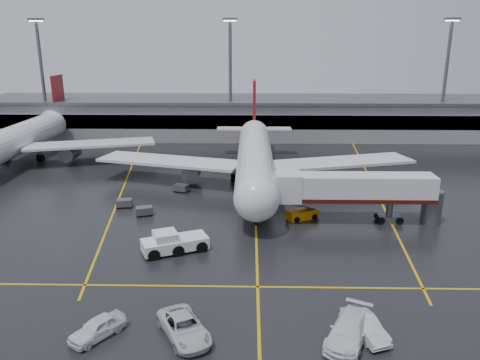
{
  "coord_description": "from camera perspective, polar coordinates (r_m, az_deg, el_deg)",
  "views": [
    {
      "loc": [
        -0.76,
        -59.69,
        21.08
      ],
      "look_at": [
        -2.0,
        -2.0,
        4.0
      ],
      "focal_mm": 35.44,
      "sensor_mm": 36.0,
      "label": 1
    }
  ],
  "objects": [
    {
      "name": "second_airliner",
      "position": [
        92.79,
        -25.26,
        4.43
      ],
      "size": [
        48.8,
        45.6,
        14.1
      ],
      "color": "silver",
      "rests_on": "ground"
    },
    {
      "name": "light_mast_right",
      "position": [
        109.76,
        23.55,
        11.71
      ],
      "size": [
        3.0,
        1.2,
        25.45
      ],
      "color": "#595B60",
      "rests_on": "ground"
    },
    {
      "name": "terminal",
      "position": [
        108.92,
        1.63,
        7.63
      ],
      "size": [
        122.0,
        19.0,
        8.6
      ],
      "color": "gray",
      "rests_on": "ground"
    },
    {
      "name": "light_mast_left",
      "position": [
        111.1,
        -22.75,
        11.84
      ],
      "size": [
        3.0,
        1.2,
        25.45
      ],
      "color": "#595B60",
      "rests_on": "ground"
    },
    {
      "name": "apron_line_right",
      "position": [
        75.19,
        15.63,
        -0.41
      ],
      "size": [
        7.57,
        69.64,
        0.02
      ],
      "primitive_type": "cube",
      "rotation": [
        0.0,
        0.0,
        -0.1
      ],
      "color": "gold",
      "rests_on": "ground"
    },
    {
      "name": "baggage_cart_b",
      "position": [
        63.88,
        -13.76,
        -2.68
      ],
      "size": [
        2.16,
        1.55,
        1.12
      ],
      "color": "#595B60",
      "rests_on": "ground"
    },
    {
      "name": "jet_bridge",
      "position": [
        57.76,
        13.81,
        -1.28
      ],
      "size": [
        19.9,
        3.4,
        6.05
      ],
      "color": "silver",
      "rests_on": "ground"
    },
    {
      "name": "main_airliner",
      "position": [
        71.42,
        1.81,
        2.82
      ],
      "size": [
        48.8,
        45.6,
        14.1
      ],
      "color": "silver",
      "rests_on": "ground"
    },
    {
      "name": "belt_loader",
      "position": [
        58.71,
        7.53,
        -4.09
      ],
      "size": [
        4.06,
        3.0,
        2.37
      ],
      "color": "orange",
      "rests_on": "ground"
    },
    {
      "name": "apron_line_left",
      "position": [
        75.31,
        -13.62,
        -0.24
      ],
      "size": [
        9.99,
        69.35,
        0.02
      ],
      "primitive_type": "cube",
      "rotation": [
        0.0,
        0.0,
        0.14
      ],
      "color": "gold",
      "rests_on": "ground"
    },
    {
      "name": "apron_line_stop",
      "position": [
        43.19,
        2.13,
        -12.72
      ],
      "size": [
        60.0,
        0.25,
        0.02
      ],
      "primitive_type": "cube",
      "color": "gold",
      "rests_on": "ground"
    },
    {
      "name": "service_van_d",
      "position": [
        37.96,
        -16.8,
        -16.67
      ],
      "size": [
        4.08,
        4.64,
        1.51
      ],
      "primitive_type": "imported",
      "rotation": [
        0.0,
        0.0,
        -0.64
      ],
      "color": "white",
      "rests_on": "ground"
    },
    {
      "name": "baggage_cart_c",
      "position": [
        68.87,
        -7.09,
        -0.92
      ],
      "size": [
        2.33,
        1.92,
        1.12
      ],
      "color": "#595B60",
      "rests_on": "ground"
    },
    {
      "name": "baggage_cart_a",
      "position": [
        60.46,
        -11.45,
        -3.63
      ],
      "size": [
        2.31,
        1.87,
        1.12
      ],
      "color": "#595B60",
      "rests_on": "ground"
    },
    {
      "name": "service_van_a",
      "position": [
        36.68,
        -6.73,
        -17.2
      ],
      "size": [
        5.08,
        6.32,
        1.6
      ],
      "primitive_type": "imported",
      "rotation": [
        0.0,
        0.0,
        0.5
      ],
      "color": "silver",
      "rests_on": "ground"
    },
    {
      "name": "service_van_c",
      "position": [
        37.81,
        14.82,
        -16.61
      ],
      "size": [
        3.14,
        4.96,
        1.54
      ],
      "primitive_type": "imported",
      "rotation": [
        0.0,
        0.0,
        0.35
      ],
      "color": "silver",
      "rests_on": "ground"
    },
    {
      "name": "light_mast_mid",
      "position": [
        102.0,
        -1.18,
        12.77
      ],
      "size": [
        3.0,
        1.2,
        25.45
      ],
      "color": "#595B60",
      "rests_on": "ground"
    },
    {
      "name": "pushback_tractor",
      "position": [
        49.8,
        -8.07,
        -7.52
      ],
      "size": [
        7.23,
        5.15,
        2.4
      ],
      "color": "white",
      "rests_on": "ground"
    },
    {
      "name": "apron_line_centre",
      "position": [
        63.31,
        1.85,
        -2.96
      ],
      "size": [
        0.25,
        90.0,
        0.02
      ],
      "primitive_type": "cube",
      "color": "gold",
      "rests_on": "ground"
    },
    {
      "name": "service_van_b",
      "position": [
        36.9,
        13.01,
        -17.18
      ],
      "size": [
        4.9,
        6.55,
        1.77
      ],
      "primitive_type": "imported",
      "rotation": [
        0.0,
        0.0,
        -0.46
      ],
      "color": "white",
      "rests_on": "ground"
    },
    {
      "name": "ground",
      "position": [
        63.31,
        1.85,
        -2.97
      ],
      "size": [
        220.0,
        220.0,
        0.0
      ],
      "primitive_type": "plane",
      "color": "black",
      "rests_on": "ground"
    }
  ]
}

